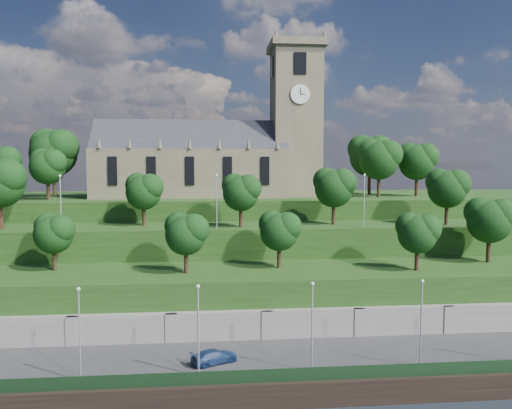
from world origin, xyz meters
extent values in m
cube|color=#2D2D30|center=(0.00, 6.00, 1.00)|extent=(160.00, 12.00, 2.00)
cube|color=black|center=(0.00, -0.05, 1.10)|extent=(160.00, 0.50, 2.20)
cube|color=black|center=(0.00, 0.60, 2.60)|extent=(160.00, 0.10, 1.20)
cube|color=slate|center=(0.00, 12.00, 2.50)|extent=(160.00, 2.00, 5.00)
cube|color=slate|center=(-15.00, 11.20, 2.50)|extent=(1.20, 0.60, 5.00)
cube|color=slate|center=(-5.00, 11.20, 2.50)|extent=(1.20, 0.60, 5.00)
cube|color=slate|center=(5.00, 11.20, 2.50)|extent=(1.20, 0.60, 5.00)
cube|color=slate|center=(15.00, 11.20, 2.50)|extent=(1.20, 0.60, 5.00)
cube|color=slate|center=(25.00, 11.20, 2.50)|extent=(1.20, 0.60, 5.00)
cube|color=#1A3812|center=(0.00, 18.00, 4.00)|extent=(160.00, 12.00, 8.00)
cube|color=#1A3812|center=(0.00, 29.00, 6.00)|extent=(160.00, 10.00, 12.00)
cube|color=#1A3812|center=(0.00, 50.00, 7.50)|extent=(160.00, 32.00, 15.00)
cube|color=brown|center=(-4.00, 46.00, 19.00)|extent=(32.00, 12.00, 8.00)
cube|color=#27292F|center=(-4.00, 46.00, 23.00)|extent=(32.00, 10.18, 10.18)
cone|color=brown|center=(-18.00, 40.00, 23.90)|extent=(0.70, 0.70, 1.80)
cone|color=brown|center=(-13.33, 40.00, 23.90)|extent=(0.70, 0.70, 1.80)
cone|color=brown|center=(-8.67, 40.00, 23.90)|extent=(0.70, 0.70, 1.80)
cone|color=brown|center=(-4.00, 40.00, 23.90)|extent=(0.70, 0.70, 1.80)
cone|color=brown|center=(0.67, 40.00, 23.90)|extent=(0.70, 0.70, 1.80)
cone|color=brown|center=(5.33, 40.00, 23.90)|extent=(0.70, 0.70, 1.80)
cone|color=brown|center=(10.00, 40.00, 23.90)|extent=(0.70, 0.70, 1.80)
cube|color=black|center=(-16.00, 39.92, 19.50)|extent=(1.40, 0.25, 4.50)
cube|color=black|center=(-10.00, 39.92, 19.50)|extent=(1.40, 0.25, 4.50)
cube|color=black|center=(-4.00, 39.92, 19.50)|extent=(1.40, 0.25, 4.50)
cube|color=black|center=(2.00, 39.92, 19.50)|extent=(1.40, 0.25, 4.50)
cube|color=black|center=(8.00, 39.92, 19.50)|extent=(1.40, 0.25, 4.50)
cube|color=brown|center=(14.00, 46.00, 27.50)|extent=(8.00, 8.00, 25.00)
cube|color=brown|center=(14.00, 46.00, 40.60)|extent=(9.20, 9.20, 1.20)
cone|color=brown|center=(10.00, 42.00, 41.80)|extent=(0.80, 0.80, 1.60)
cone|color=brown|center=(10.00, 50.00, 41.80)|extent=(0.80, 0.80, 1.60)
cone|color=brown|center=(18.00, 42.00, 41.80)|extent=(0.80, 0.80, 1.60)
cone|color=brown|center=(18.00, 50.00, 41.80)|extent=(0.80, 0.80, 1.60)
cube|color=black|center=(14.00, 41.92, 37.00)|extent=(2.00, 0.25, 3.50)
cube|color=black|center=(14.00, 50.08, 37.00)|extent=(2.00, 0.25, 3.50)
cube|color=black|center=(9.92, 46.00, 37.00)|extent=(0.25, 2.00, 3.50)
cube|color=black|center=(18.08, 46.00, 37.00)|extent=(0.25, 2.00, 3.50)
cylinder|color=white|center=(14.00, 41.88, 32.00)|extent=(3.20, 0.30, 3.20)
cylinder|color=white|center=(18.12, 46.00, 32.00)|extent=(0.30, 3.20, 3.20)
cube|color=black|center=(14.00, 41.70, 32.50)|extent=(0.12, 0.05, 1.10)
cube|color=black|center=(14.40, 41.70, 32.00)|extent=(0.80, 0.05, 0.12)
cylinder|color=black|center=(-19.17, 20.00, 9.45)|extent=(0.49, 0.49, 2.91)
sphere|color=black|center=(-19.17, 20.00, 12.27)|extent=(4.52, 4.52, 4.52)
sphere|color=black|center=(-18.27, 19.55, 12.94)|extent=(3.39, 3.39, 3.39)
sphere|color=black|center=(-19.96, 20.57, 13.17)|extent=(3.17, 3.17, 3.17)
cylinder|color=black|center=(-3.67, 17.00, 9.51)|extent=(0.49, 0.49, 3.03)
sphere|color=black|center=(-3.67, 17.00, 12.44)|extent=(4.71, 4.71, 4.71)
sphere|color=black|center=(-2.73, 16.53, 13.14)|extent=(3.53, 3.53, 3.53)
sphere|color=black|center=(-4.50, 17.59, 13.38)|extent=(3.29, 3.29, 3.29)
cylinder|color=black|center=(7.37, 19.00, 9.49)|extent=(0.49, 0.49, 2.98)
sphere|color=black|center=(7.37, 19.00, 12.37)|extent=(4.64, 4.64, 4.64)
sphere|color=black|center=(8.30, 18.54, 13.07)|extent=(3.48, 3.48, 3.48)
sphere|color=black|center=(6.56, 19.58, 13.30)|extent=(3.25, 3.25, 3.25)
cylinder|color=black|center=(23.30, 16.00, 9.47)|extent=(0.49, 0.49, 2.94)
sphere|color=black|center=(23.30, 16.00, 12.31)|extent=(4.57, 4.57, 4.57)
sphere|color=black|center=(24.22, 15.54, 12.99)|extent=(3.43, 3.43, 3.43)
sphere|color=black|center=(22.50, 16.57, 13.22)|extent=(3.20, 3.20, 3.20)
cylinder|color=black|center=(34.49, 20.00, 9.79)|extent=(0.52, 0.52, 3.58)
sphere|color=black|center=(34.49, 20.00, 13.25)|extent=(5.56, 5.56, 5.56)
sphere|color=black|center=(35.60, 19.44, 14.08)|extent=(4.17, 4.17, 4.17)
sphere|color=black|center=(33.52, 20.70, 14.36)|extent=(3.89, 3.89, 3.89)
cylinder|color=black|center=(-28.24, 28.00, 14.03)|extent=(0.54, 0.54, 4.06)
sphere|color=black|center=(-28.24, 28.00, 17.95)|extent=(6.31, 6.31, 6.31)
sphere|color=black|center=(-26.97, 27.37, 18.90)|extent=(4.74, 4.74, 4.74)
cylinder|color=black|center=(-10.02, 30.00, 13.58)|extent=(0.50, 0.50, 3.16)
sphere|color=black|center=(-10.02, 30.00, 16.64)|extent=(4.92, 4.92, 4.92)
sphere|color=black|center=(-9.04, 29.51, 17.38)|extent=(3.69, 3.69, 3.69)
sphere|color=black|center=(-10.88, 30.62, 17.62)|extent=(3.44, 3.44, 3.44)
cylinder|color=black|center=(3.26, 27.00, 13.57)|extent=(0.50, 0.50, 3.13)
sphere|color=black|center=(3.26, 27.00, 16.59)|extent=(4.87, 4.87, 4.87)
sphere|color=black|center=(4.24, 26.51, 17.32)|extent=(3.65, 3.65, 3.65)
sphere|color=black|center=(2.41, 27.61, 17.57)|extent=(3.41, 3.41, 3.41)
cylinder|color=black|center=(16.54, 29.00, 13.74)|extent=(0.51, 0.51, 3.47)
sphere|color=black|center=(16.54, 29.00, 17.09)|extent=(5.40, 5.40, 5.40)
sphere|color=black|center=(17.62, 28.46, 17.90)|extent=(4.05, 4.05, 4.05)
sphere|color=black|center=(15.59, 29.68, 18.17)|extent=(3.78, 3.78, 3.78)
cylinder|color=black|center=(32.25, 27.00, 13.71)|extent=(0.51, 0.51, 3.41)
sphere|color=black|center=(32.25, 27.00, 17.01)|extent=(5.31, 5.31, 5.31)
sphere|color=black|center=(33.31, 26.47, 17.81)|extent=(3.98, 3.98, 3.98)
sphere|color=black|center=(31.32, 27.66, 18.07)|extent=(3.72, 3.72, 3.72)
cylinder|color=black|center=(-33.47, 42.00, 16.83)|extent=(0.52, 0.52, 3.66)
sphere|color=black|center=(-33.47, 42.00, 20.37)|extent=(5.70, 5.70, 5.70)
sphere|color=black|center=(-32.33, 41.43, 21.23)|extent=(4.27, 4.27, 4.27)
cylinder|color=black|center=(-27.29, 48.00, 17.51)|extent=(0.58, 0.58, 5.01)
sphere|color=black|center=(-27.29, 48.00, 22.35)|extent=(7.80, 7.80, 7.80)
sphere|color=black|center=(-25.73, 47.22, 23.52)|extent=(5.85, 5.85, 5.85)
sphere|color=black|center=(-28.66, 48.97, 23.91)|extent=(5.46, 5.46, 5.46)
cylinder|color=black|center=(-25.85, 40.00, 16.72)|extent=(0.51, 0.51, 3.44)
sphere|color=black|center=(-25.85, 40.00, 20.05)|extent=(5.36, 5.36, 5.36)
sphere|color=black|center=(-24.78, 39.46, 20.86)|extent=(4.02, 4.02, 4.02)
sphere|color=black|center=(-26.79, 40.67, 21.12)|extent=(3.75, 3.75, 3.75)
cylinder|color=black|center=(27.58, 42.00, 17.11)|extent=(0.55, 0.55, 4.22)
sphere|color=black|center=(27.58, 42.00, 21.19)|extent=(6.56, 6.56, 6.56)
sphere|color=black|center=(28.89, 41.34, 22.17)|extent=(4.92, 4.92, 4.92)
sphere|color=black|center=(26.43, 42.82, 22.50)|extent=(4.59, 4.59, 4.59)
cylinder|color=black|center=(28.57, 50.00, 17.37)|extent=(0.57, 0.57, 4.74)
sphere|color=black|center=(28.57, 50.00, 21.96)|extent=(7.38, 7.38, 7.38)
sphere|color=black|center=(30.05, 49.26, 23.06)|extent=(5.53, 5.53, 5.53)
sphere|color=black|center=(27.28, 50.92, 23.43)|extent=(5.16, 5.16, 5.16)
cylinder|color=black|center=(35.06, 44.00, 17.01)|extent=(0.54, 0.54, 4.02)
sphere|color=black|center=(35.06, 44.00, 20.90)|extent=(6.25, 6.25, 6.25)
sphere|color=black|center=(36.31, 43.37, 21.83)|extent=(4.69, 4.69, 4.69)
sphere|color=black|center=(33.97, 44.78, 22.15)|extent=(4.38, 4.38, 4.38)
cylinder|color=#B2B2B7|center=(-12.00, 2.50, 5.91)|extent=(0.16, 0.16, 7.83)
sphere|color=silver|center=(-12.00, 2.50, 9.95)|extent=(0.36, 0.36, 0.36)
cylinder|color=#B2B2B7|center=(-2.00, 2.50, 5.91)|extent=(0.16, 0.16, 7.83)
sphere|color=silver|center=(-2.00, 2.50, 9.95)|extent=(0.36, 0.36, 0.36)
cylinder|color=#B2B2B7|center=(8.00, 2.50, 5.91)|extent=(0.16, 0.16, 7.83)
sphere|color=silver|center=(8.00, 2.50, 9.95)|extent=(0.36, 0.36, 0.36)
cylinder|color=#B2B2B7|center=(18.00, 2.50, 5.91)|extent=(0.16, 0.16, 7.83)
sphere|color=silver|center=(18.00, 2.50, 9.95)|extent=(0.36, 0.36, 0.36)
cylinder|color=#B2B2B7|center=(-20.00, 26.00, 15.44)|extent=(0.16, 0.16, 6.89)
sphere|color=silver|center=(-20.00, 26.00, 19.01)|extent=(0.36, 0.36, 0.36)
cylinder|color=#B2B2B7|center=(0.00, 26.00, 15.44)|extent=(0.16, 0.16, 6.89)
sphere|color=silver|center=(0.00, 26.00, 19.01)|extent=(0.36, 0.36, 0.36)
cylinder|color=#B2B2B7|center=(20.00, 26.00, 15.44)|extent=(0.16, 0.16, 6.89)
sphere|color=silver|center=(20.00, 26.00, 19.01)|extent=(0.36, 0.36, 0.36)
imported|color=navy|center=(-0.60, 5.26, 2.64)|extent=(4.76, 3.48, 1.28)
camera|label=1|loc=(-0.98, -39.92, 20.32)|focal=35.00mm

